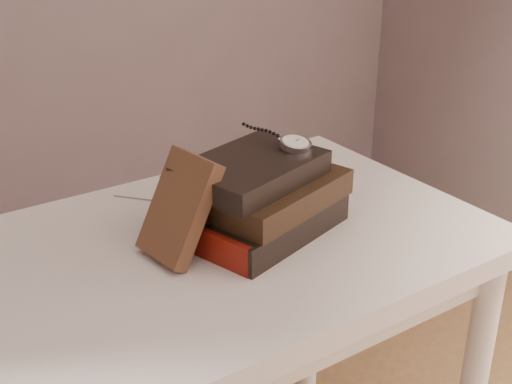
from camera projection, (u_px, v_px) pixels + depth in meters
table at (199, 294)px, 1.15m from camera, size 1.00×0.60×0.75m
book_stack at (262, 197)px, 1.14m from camera, size 0.31×0.25×0.13m
journal at (179, 208)px, 1.06m from camera, size 0.12×0.12×0.16m
pocket_watch at (293, 143)px, 1.15m from camera, size 0.07×0.16×0.02m
eyeglasses at (183, 194)px, 1.12m from camera, size 0.14×0.15×0.05m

